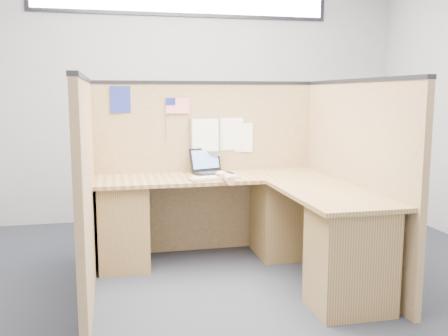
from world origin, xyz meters
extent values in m
plane|color=#20222E|center=(0.00, 0.00, 0.00)|extent=(5.00, 5.00, 0.00)
plane|color=#B0B2B6|center=(0.00, 2.25, 1.40)|extent=(5.00, 0.00, 5.00)
plane|color=#B0B2B6|center=(0.00, -2.25, 1.40)|extent=(5.00, 0.00, 5.00)
cube|color=#856142|center=(0.00, 1.00, 0.75)|extent=(2.05, 0.05, 1.50)
cube|color=#232328|center=(0.00, 1.00, 1.51)|extent=(2.05, 0.06, 0.03)
cube|color=#856142|center=(-1.00, 0.10, 0.75)|extent=(0.05, 1.80, 1.50)
cube|color=#232328|center=(-1.00, 0.10, 1.51)|extent=(0.06, 1.80, 0.03)
cube|color=#856142|center=(1.00, 0.10, 0.75)|extent=(0.05, 1.80, 1.50)
cube|color=#232328|center=(1.00, 0.10, 1.51)|extent=(0.06, 1.80, 0.03)
cube|color=brown|center=(0.00, 0.68, 0.71)|extent=(1.95, 0.60, 0.03)
cube|color=brown|center=(0.68, -0.20, 0.71)|extent=(0.60, 1.15, 0.03)
cube|color=brown|center=(-0.75, 0.68, 0.35)|extent=(0.40, 0.50, 0.70)
cube|color=brown|center=(0.60, 0.68, 0.35)|extent=(0.40, 0.50, 0.70)
cube|color=brown|center=(0.68, -0.52, 0.35)|extent=(0.50, 0.40, 0.70)
cube|color=black|center=(0.02, 0.78, 0.74)|extent=(0.35, 0.30, 0.02)
cube|color=black|center=(0.02, 0.91, 0.84)|extent=(0.30, 0.15, 0.20)
cube|color=#4A67A1|center=(0.02, 0.90, 0.84)|extent=(0.26, 0.13, 0.16)
cube|color=gray|center=(-0.02, 0.50, 0.74)|extent=(0.43, 0.23, 0.02)
cube|color=silver|center=(-0.02, 0.50, 0.75)|extent=(0.39, 0.19, 0.01)
ellipsoid|color=#B3B3B8|center=(0.04, 0.51, 0.75)|extent=(0.11, 0.08, 0.04)
ellipsoid|color=tan|center=(0.04, 0.51, 0.78)|extent=(0.08, 0.11, 0.05)
cylinder|color=tan|center=(0.05, 0.46, 0.76)|extent=(0.06, 0.05, 0.06)
cylinder|color=tan|center=(0.06, 0.32, 0.76)|extent=(0.09, 0.25, 0.08)
cube|color=navy|center=(-0.74, 0.97, 1.37)|extent=(0.17, 0.02, 0.23)
cylinder|color=olive|center=(-0.35, 0.96, 1.20)|extent=(0.01, 0.01, 0.36)
cube|color=red|center=(-0.25, 0.96, 1.31)|extent=(0.21, 0.00, 0.14)
cube|color=navy|center=(-0.31, 0.95, 1.35)|extent=(0.08, 0.00, 0.06)
cube|color=slate|center=(-0.01, 0.94, 1.04)|extent=(0.27, 0.05, 0.34)
cube|color=white|center=(-0.01, 0.92, 1.06)|extent=(0.23, 0.01, 0.29)
cube|color=white|center=(0.33, 0.97, 1.02)|extent=(0.21, 0.03, 0.26)
cube|color=white|center=(0.23, 0.97, 1.06)|extent=(0.23, 0.01, 0.29)
camera|label=1|loc=(-0.82, -3.39, 1.41)|focal=40.00mm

